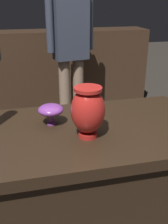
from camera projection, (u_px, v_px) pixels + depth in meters
display_plinth at (81, 198)px, 1.40m from camera, size 1.20×0.64×0.80m
back_display_shelf at (41, 73)px, 3.33m from camera, size 2.60×0.40×0.99m
vase_centerpiece at (88, 110)px, 1.13m from camera, size 0.14×0.14×0.22m
vase_tall_behind at (51, 110)px, 1.27m from camera, size 0.12×0.12×0.10m
shelf_vase_right at (82, 24)px, 3.23m from camera, size 0.10×0.10×0.18m
visitor_center_back at (71, 43)px, 2.60m from camera, size 0.46×0.24×1.61m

